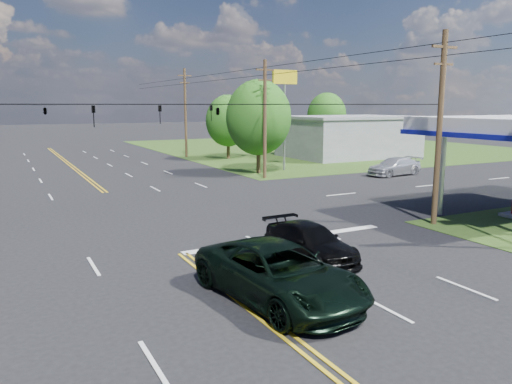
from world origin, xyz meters
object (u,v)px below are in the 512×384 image
retail_ne (348,138)px  tree_far_r (327,115)px  pickup_dkgreen (279,273)px  pole_se (440,127)px  pole_right_far (185,112)px  tree_right_b (228,121)px  suv_black (310,242)px  pole_ne (265,118)px  tree_right_a (259,118)px

retail_ne → tree_far_r: (4.00, 10.00, 2.34)m
retail_ne → pickup_dkgreen: 44.69m
pole_se → pickup_dkgreen: 13.58m
retail_ne → pickup_dkgreen: retail_ne is taller
pole_right_far → tree_right_b: pole_right_far is taller
retail_ne → suv_black: (-25.79, -30.97, -1.51)m
tree_far_r → pole_right_far: bearing=-174.6°
retail_ne → suv_black: bearing=-129.8°
pole_se → tree_far_r: 44.30m
pole_se → pole_ne: 18.00m
tree_right_a → suv_black: bearing=-113.1°
pole_se → tree_right_a: (1.00, 21.00, -0.05)m
retail_ne → tree_far_r: 11.02m
retail_ne → pole_se: pole_se is taller
retail_ne → suv_black: size_ratio=2.95×
tree_far_r → pickup_dkgreen: size_ratio=1.21×
tree_right_a → retail_ne: bearing=26.6°
pole_ne → tree_far_r: size_ratio=1.25×
pole_ne → pole_right_far: size_ratio=0.95×
pickup_dkgreen → suv_black: pickup_dkgreen is taller
pole_right_far → suv_black: bearing=-102.7°
pole_ne → tree_right_a: (1.00, 3.00, -0.05)m
suv_black → pickup_dkgreen: bearing=-138.1°
pole_ne → tree_right_b: (3.50, 15.00, -0.70)m
pole_right_far → suv_black: 40.20m
retail_ne → pole_ne: pole_ne is taller
pole_ne → pickup_dkgreen: bearing=-117.4°
retail_ne → tree_right_a: size_ratio=1.71×
pole_ne → suv_black: 22.22m
pole_ne → tree_right_b: 15.42m
pole_se → tree_right_b: pole_se is taller
tree_right_b → pole_right_far: bearing=131.2°
pole_right_far → pickup_dkgreen: size_ratio=1.59×
pole_ne → tree_right_b: size_ratio=1.34×
tree_right_b → tree_far_r: (17.50, 6.00, 0.33)m
pole_se → pickup_dkgreen: (-11.95, -5.01, -4.04)m
retail_ne → tree_right_b: size_ratio=1.98×
pole_ne → pole_right_far: 19.00m
pole_se → suv_black: 9.95m
tree_far_r → suv_black: 50.80m
tree_far_r → pickup_dkgreen: tree_far_r is taller
tree_right_b → pickup_dkgreen: tree_right_b is taller
pole_se → pole_right_far: bearing=90.0°
pole_se → pole_right_far: pole_right_far is taller
pole_ne → suv_black: bearing=-113.8°
tree_right_a → suv_black: (-9.79, -22.97, -4.18)m
pole_se → retail_ne: bearing=59.6°
tree_far_r → suv_black: bearing=-126.0°
pole_se → tree_right_b: size_ratio=1.34×
pickup_dkgreen → suv_black: bearing=36.3°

